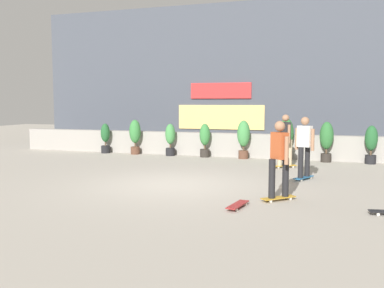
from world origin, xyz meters
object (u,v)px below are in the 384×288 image
(potted_plant_4, at_px, (244,137))
(skater_foreground, at_px, (285,138))
(potted_plant_1, at_px, (135,135))
(potted_plant_5, at_px, (286,136))
(potted_plant_3, at_px, (205,139))
(potted_plant_7, at_px, (371,143))
(skater_far_right, at_px, (304,145))
(potted_plant_6, at_px, (327,139))
(skateboard_aside, at_px, (238,205))
(skater_mid_plaza, at_px, (279,157))
(potted_plant_0, at_px, (105,137))
(potted_plant_2, at_px, (170,138))

(potted_plant_4, height_order, skater_foreground, skater_foreground)
(potted_plant_1, height_order, potted_plant_5, potted_plant_5)
(potted_plant_3, distance_m, potted_plant_7, 5.85)
(potted_plant_1, distance_m, potted_plant_3, 2.91)
(potted_plant_1, xyz_separation_m, potted_plant_7, (8.76, 0.00, -0.07))
(potted_plant_3, bearing_deg, potted_plant_7, -0.00)
(potted_plant_1, bearing_deg, skater_far_right, -29.13)
(potted_plant_6, height_order, skater_far_right, skater_far_right)
(skater_far_right, xyz_separation_m, skateboard_aside, (-1.05, -3.58, -0.88))
(potted_plant_7, relative_size, skater_mid_plaza, 0.77)
(potted_plant_1, bearing_deg, potted_plant_5, 0.00)
(potted_plant_7, bearing_deg, skater_far_right, -117.35)
(potted_plant_0, bearing_deg, potted_plant_3, 0.00)
(potted_plant_2, relative_size, potted_plant_3, 0.98)
(skateboard_aside, bearing_deg, potted_plant_5, 88.55)
(skater_foreground, bearing_deg, potted_plant_5, 94.71)
(potted_plant_0, relative_size, skateboard_aside, 1.47)
(potted_plant_6, relative_size, potted_plant_7, 1.08)
(potted_plant_0, height_order, potted_plant_2, potted_plant_2)
(potted_plant_0, relative_size, potted_plant_5, 0.80)
(potted_plant_3, relative_size, potted_plant_6, 0.90)
(potted_plant_5, bearing_deg, potted_plant_2, 180.00)
(potted_plant_4, relative_size, potted_plant_5, 0.93)
(potted_plant_2, xyz_separation_m, potted_plant_3, (1.40, 0.00, 0.02))
(potted_plant_2, relative_size, skateboard_aside, 1.52)
(potted_plant_1, xyz_separation_m, skateboard_aside, (5.76, -7.37, -0.73))
(potted_plant_4, relative_size, potted_plant_6, 1.00)
(potted_plant_6, height_order, skater_mid_plaza, skater_mid_plaza)
(skateboard_aside, bearing_deg, potted_plant_6, 78.01)
(potted_plant_1, relative_size, skateboard_aside, 1.68)
(potted_plant_6, distance_m, skater_mid_plaza, 6.55)
(skater_far_right, bearing_deg, potted_plant_0, 155.03)
(skater_far_right, height_order, skateboard_aside, skater_far_right)
(potted_plant_4, xyz_separation_m, skater_far_right, (2.40, -3.79, 0.13))
(potted_plant_1, height_order, skater_mid_plaza, skater_mid_plaza)
(potted_plant_0, height_order, potted_plant_4, potted_plant_4)
(potted_plant_3, bearing_deg, potted_plant_5, -0.00)
(potted_plant_4, height_order, potted_plant_5, potted_plant_5)
(potted_plant_5, distance_m, skateboard_aside, 7.42)
(potted_plant_3, distance_m, skateboard_aside, 7.93)
(potted_plant_3, bearing_deg, potted_plant_0, -180.00)
(potted_plant_1, bearing_deg, potted_plant_7, 0.00)
(potted_plant_1, distance_m, skater_far_right, 7.79)
(potted_plant_5, bearing_deg, potted_plant_7, 0.00)
(potted_plant_1, bearing_deg, potted_plant_6, 0.00)
(potted_plant_5, relative_size, skater_foreground, 0.89)
(potted_plant_3, xyz_separation_m, skater_foreground, (3.18, -1.78, 0.25))
(potted_plant_3, xyz_separation_m, skateboard_aside, (2.84, -7.37, -0.63))
(potted_plant_6, bearing_deg, skateboard_aside, -101.99)
(potted_plant_1, bearing_deg, potted_plant_3, 0.00)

